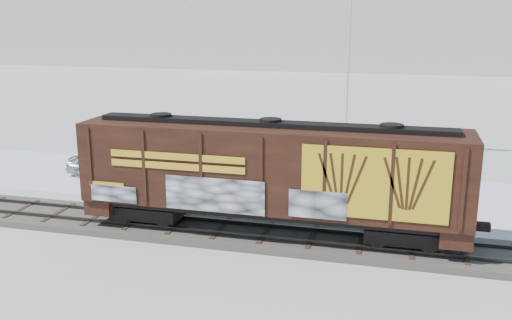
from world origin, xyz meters
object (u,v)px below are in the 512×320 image
(car_white, at_px, (261,175))
(car_dark, at_px, (298,177))
(car_silver, at_px, (103,164))
(hopper_railcar, at_px, (270,171))
(flagpole, at_px, (349,83))

(car_white, xyz_separation_m, car_dark, (2.06, 0.18, -0.01))
(car_silver, distance_m, car_dark, 11.74)
(hopper_railcar, bearing_deg, car_white, 107.12)
(car_dark, bearing_deg, car_white, 89.39)
(hopper_railcar, xyz_separation_m, car_silver, (-11.90, 7.19, -2.26))
(flagpole, bearing_deg, hopper_railcar, -96.49)
(car_white, height_order, car_dark, car_white)
(car_white, bearing_deg, car_silver, 82.06)
(car_silver, relative_size, car_white, 0.97)
(car_silver, relative_size, car_dark, 0.86)
(car_white, bearing_deg, hopper_railcar, -171.01)
(flagpole, distance_m, car_dark, 8.72)
(hopper_railcar, height_order, car_silver, hopper_railcar)
(flagpole, distance_m, car_white, 9.51)
(hopper_railcar, relative_size, car_silver, 3.80)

